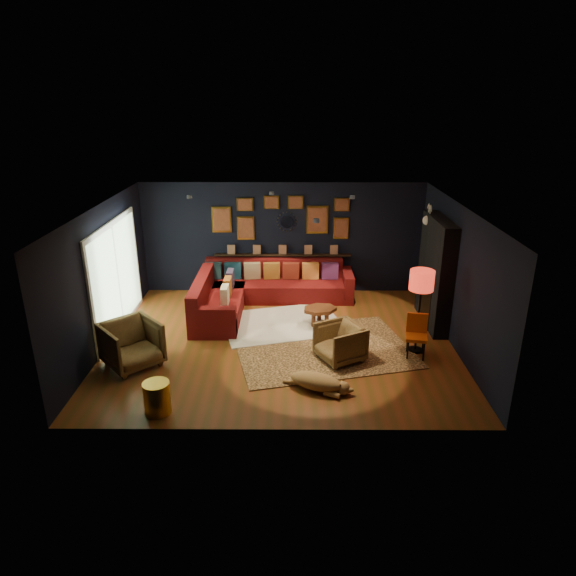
{
  "coord_description": "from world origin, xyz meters",
  "views": [
    {
      "loc": [
        0.2,
        -8.83,
        4.46
      ],
      "look_at": [
        0.14,
        0.3,
        0.99
      ],
      "focal_mm": 32.0,
      "sensor_mm": 36.0,
      "label": 1
    }
  ],
  "objects_px": {
    "dog": "(316,379)",
    "pouf": "(218,315)",
    "floor_lamp": "(421,284)",
    "armchair_left": "(132,342)",
    "orange_chair": "(417,332)",
    "sectional": "(254,292)",
    "gold_stool": "(157,398)",
    "coffee_table": "(320,311)",
    "armchair_right": "(340,341)"
  },
  "relations": [
    {
      "from": "gold_stool",
      "to": "orange_chair",
      "type": "distance_m",
      "value": 4.62
    },
    {
      "from": "armchair_right",
      "to": "coffee_table",
      "type": "bearing_deg",
      "value": 162.59
    },
    {
      "from": "coffee_table",
      "to": "armchair_right",
      "type": "distance_m",
      "value": 1.49
    },
    {
      "from": "sectional",
      "to": "coffee_table",
      "type": "bearing_deg",
      "value": -36.62
    },
    {
      "from": "armchair_left",
      "to": "gold_stool",
      "type": "relative_size",
      "value": 1.8
    },
    {
      "from": "sectional",
      "to": "pouf",
      "type": "bearing_deg",
      "value": -122.83
    },
    {
      "from": "coffee_table",
      "to": "armchair_right",
      "type": "xyz_separation_m",
      "value": [
        0.28,
        -1.46,
        0.06
      ]
    },
    {
      "from": "armchair_left",
      "to": "orange_chair",
      "type": "height_order",
      "value": "armchair_left"
    },
    {
      "from": "sectional",
      "to": "floor_lamp",
      "type": "xyz_separation_m",
      "value": [
        3.11,
        -2.16,
        0.99
      ]
    },
    {
      "from": "armchair_left",
      "to": "floor_lamp",
      "type": "bearing_deg",
      "value": -35.94
    },
    {
      "from": "floor_lamp",
      "to": "armchair_left",
      "type": "bearing_deg",
      "value": -173.58
    },
    {
      "from": "pouf",
      "to": "orange_chair",
      "type": "distance_m",
      "value": 3.97
    },
    {
      "from": "sectional",
      "to": "armchair_right",
      "type": "height_order",
      "value": "sectional"
    },
    {
      "from": "sectional",
      "to": "armchair_right",
      "type": "relative_size",
      "value": 4.6
    },
    {
      "from": "floor_lamp",
      "to": "coffee_table",
      "type": "bearing_deg",
      "value": 146.81
    },
    {
      "from": "floor_lamp",
      "to": "orange_chair",
      "type": "bearing_deg",
      "value": -106.21
    },
    {
      "from": "dog",
      "to": "pouf",
      "type": "bearing_deg",
      "value": 150.68
    },
    {
      "from": "armchair_left",
      "to": "armchair_right",
      "type": "relative_size",
      "value": 1.2
    },
    {
      "from": "sectional",
      "to": "dog",
      "type": "height_order",
      "value": "sectional"
    },
    {
      "from": "pouf",
      "to": "floor_lamp",
      "type": "bearing_deg",
      "value": -16.13
    },
    {
      "from": "pouf",
      "to": "armchair_left",
      "type": "bearing_deg",
      "value": -126.86
    },
    {
      "from": "pouf",
      "to": "orange_chair",
      "type": "xyz_separation_m",
      "value": [
        3.75,
        -1.25,
        0.23
      ]
    },
    {
      "from": "armchair_right",
      "to": "floor_lamp",
      "type": "bearing_deg",
      "value": 75.3
    },
    {
      "from": "coffee_table",
      "to": "armchair_left",
      "type": "bearing_deg",
      "value": -153.18
    },
    {
      "from": "orange_chair",
      "to": "gold_stool",
      "type": "bearing_deg",
      "value": -146.37
    },
    {
      "from": "floor_lamp",
      "to": "dog",
      "type": "relative_size",
      "value": 1.34
    },
    {
      "from": "armchair_left",
      "to": "floor_lamp",
      "type": "xyz_separation_m",
      "value": [
        5.05,
        0.57,
        0.87
      ]
    },
    {
      "from": "sectional",
      "to": "orange_chair",
      "type": "height_order",
      "value": "sectional"
    },
    {
      "from": "armchair_left",
      "to": "armchair_right",
      "type": "height_order",
      "value": "armchair_left"
    },
    {
      "from": "armchair_left",
      "to": "pouf",
      "type": "bearing_deg",
      "value": 10.78
    },
    {
      "from": "gold_stool",
      "to": "dog",
      "type": "relative_size",
      "value": 0.42
    },
    {
      "from": "coffee_table",
      "to": "orange_chair",
      "type": "relative_size",
      "value": 1.02
    },
    {
      "from": "coffee_table",
      "to": "gold_stool",
      "type": "distance_m",
      "value": 4.02
    },
    {
      "from": "armchair_left",
      "to": "orange_chair",
      "type": "distance_m",
      "value": 5.02
    },
    {
      "from": "armchair_left",
      "to": "dog",
      "type": "distance_m",
      "value": 3.26
    },
    {
      "from": "armchair_left",
      "to": "orange_chair",
      "type": "xyz_separation_m",
      "value": [
        5.0,
        0.41,
        0.01
      ]
    },
    {
      "from": "sectional",
      "to": "pouf",
      "type": "height_order",
      "value": "sectional"
    },
    {
      "from": "pouf",
      "to": "armchair_left",
      "type": "relative_size",
      "value": 0.66
    },
    {
      "from": "sectional",
      "to": "coffee_table",
      "type": "distance_m",
      "value": 1.75
    },
    {
      "from": "gold_stool",
      "to": "dog",
      "type": "distance_m",
      "value": 2.47
    },
    {
      "from": "armchair_right",
      "to": "floor_lamp",
      "type": "distance_m",
      "value": 1.75
    },
    {
      "from": "sectional",
      "to": "gold_stool",
      "type": "height_order",
      "value": "sectional"
    },
    {
      "from": "sectional",
      "to": "coffee_table",
      "type": "relative_size",
      "value": 4.26
    },
    {
      "from": "sectional",
      "to": "armchair_left",
      "type": "relative_size",
      "value": 3.82
    },
    {
      "from": "pouf",
      "to": "dog",
      "type": "height_order",
      "value": "pouf"
    },
    {
      "from": "gold_stool",
      "to": "sectional",
      "type": "bearing_deg",
      "value": 74.29
    },
    {
      "from": "sectional",
      "to": "gold_stool",
      "type": "relative_size",
      "value": 6.87
    },
    {
      "from": "armchair_left",
      "to": "gold_stool",
      "type": "height_order",
      "value": "armchair_left"
    },
    {
      "from": "pouf",
      "to": "armchair_right",
      "type": "distance_m",
      "value": 2.78
    },
    {
      "from": "armchair_right",
      "to": "orange_chair",
      "type": "xyz_separation_m",
      "value": [
        1.39,
        0.19,
        0.09
      ]
    }
  ]
}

